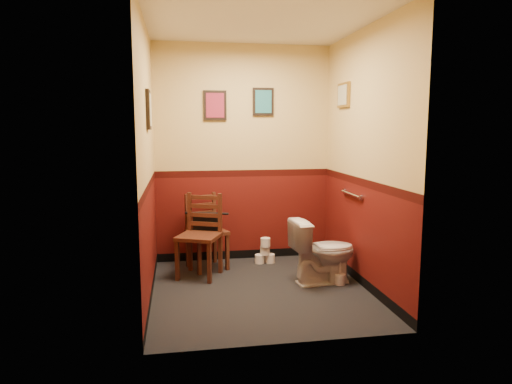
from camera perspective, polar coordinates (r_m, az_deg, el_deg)
The scene contains 17 objects.
floor at distance 4.86m, azimuth 0.51°, elevation -12.17°, with size 2.20×2.40×0.00m, color black.
ceiling at distance 4.67m, azimuth 0.55°, elevation 20.66°, with size 2.20×2.40×0.00m, color silver.
wall_back at distance 5.76m, azimuth -1.60°, elevation 4.75°, with size 2.20×2.70×0.00m, color #500F0C.
wall_front at distance 3.40m, azimuth 4.13°, elevation 2.48°, with size 2.20×2.70×0.00m, color #500F0C.
wall_left at distance 4.51m, azimuth -13.39°, elevation 3.64°, with size 2.40×2.70×0.00m, color #500F0C.
wall_right at distance 4.89m, azimuth 13.35°, elevation 3.97°, with size 2.40×2.70×0.00m, color #500F0C.
grab_bar at distance 5.15m, azimuth 11.81°, elevation -0.27°, with size 0.05×0.56×0.06m.
framed_print_back_a at distance 5.69m, azimuth -5.15°, elevation 10.73°, with size 0.28×0.04×0.36m.
framed_print_back_b at distance 5.78m, azimuth 0.91°, elevation 11.22°, with size 0.26×0.04×0.34m.
framed_print_left at distance 4.60m, azimuth -13.25°, elevation 9.96°, with size 0.04×0.30×0.38m.
framed_print_right at distance 5.44m, azimuth 10.88°, elevation 11.80°, with size 0.04×0.34×0.28m.
toilet at distance 5.04m, azimuth 8.39°, elevation -7.36°, with size 0.40×0.71×0.69m, color white.
toilet_brush at distance 5.09m, azimuth 10.45°, elevation -10.59°, with size 0.11×0.11×0.40m.
chair_left at distance 5.22m, azimuth -6.97°, elevation -5.42°, with size 0.58×0.58×0.93m.
chair_right at distance 5.52m, azimuth -6.31°, elevation -4.90°, with size 0.53×0.53×0.89m.
handbag at distance 5.46m, azimuth -6.16°, elevation -3.81°, with size 0.33×0.23×0.22m.
tp_stack at distance 5.73m, azimuth 1.13°, elevation -7.57°, with size 0.25×0.15×0.33m.
Camera 1 is at (-0.81, -4.49, 1.68)m, focal length 32.00 mm.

